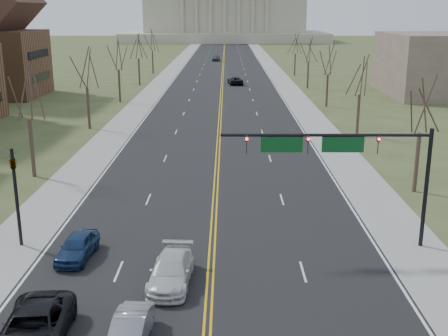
{
  "coord_description": "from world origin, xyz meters",
  "views": [
    {
      "loc": [
        0.84,
        -17.68,
        13.65
      ],
      "look_at": [
        0.68,
        20.05,
        3.0
      ],
      "focal_mm": 45.0,
      "sensor_mm": 36.0,
      "label": 1
    }
  ],
  "objects_px": {
    "car_sb_outer_lead": "(33,329)",
    "car_sb_inner_second": "(171,271)",
    "signal_mast": "(341,153)",
    "signal_left": "(15,186)",
    "car_far_sb": "(216,58)",
    "car_sb_outer_second": "(77,246)",
    "car_sb_inner_lead": "(130,331)",
    "car_far_nb": "(235,80)"
  },
  "relations": [
    {
      "from": "car_sb_outer_lead",
      "to": "car_far_sb",
      "type": "relative_size",
      "value": 1.19
    },
    {
      "from": "signal_mast",
      "to": "signal_left",
      "type": "relative_size",
      "value": 2.02
    },
    {
      "from": "signal_mast",
      "to": "car_sb_inner_second",
      "type": "height_order",
      "value": "signal_mast"
    },
    {
      "from": "car_sb_outer_lead",
      "to": "car_sb_outer_second",
      "type": "xyz_separation_m",
      "value": [
        -0.4,
        8.72,
        -0.1
      ]
    },
    {
      "from": "signal_left",
      "to": "car_far_sb",
      "type": "height_order",
      "value": "signal_left"
    },
    {
      "from": "car_sb_inner_second",
      "to": "car_far_sb",
      "type": "xyz_separation_m",
      "value": [
        -0.13,
        131.94,
        0.11
      ]
    },
    {
      "from": "car_sb_inner_lead",
      "to": "car_far_nb",
      "type": "height_order",
      "value": "car_far_nb"
    },
    {
      "from": "car_far_sb",
      "to": "car_sb_outer_lead",
      "type": "bearing_deg",
      "value": -88.69
    },
    {
      "from": "signal_left",
      "to": "signal_mast",
      "type": "bearing_deg",
      "value": -0.0
    },
    {
      "from": "signal_left",
      "to": "car_sb_inner_second",
      "type": "relative_size",
      "value": 1.2
    },
    {
      "from": "car_sb_outer_lead",
      "to": "car_sb_outer_second",
      "type": "relative_size",
      "value": 1.4
    },
    {
      "from": "car_sb_inner_lead",
      "to": "car_sb_outer_lead",
      "type": "xyz_separation_m",
      "value": [
        -4.02,
        -0.1,
        0.14
      ]
    },
    {
      "from": "signal_mast",
      "to": "car_far_nb",
      "type": "relative_size",
      "value": 2.28
    },
    {
      "from": "signal_mast",
      "to": "car_sb_inner_second",
      "type": "xyz_separation_m",
      "value": [
        -9.43,
        -4.91,
        -5.03
      ]
    },
    {
      "from": "car_far_sb",
      "to": "car_sb_outer_second",
      "type": "bearing_deg",
      "value": -89.01
    },
    {
      "from": "car_sb_outer_lead",
      "to": "car_far_sb",
      "type": "distance_m",
      "value": 137.63
    },
    {
      "from": "car_sb_inner_lead",
      "to": "car_far_nb",
      "type": "relative_size",
      "value": 0.76
    },
    {
      "from": "signal_mast",
      "to": "car_sb_outer_second",
      "type": "relative_size",
      "value": 2.94
    },
    {
      "from": "car_sb_inner_second",
      "to": "car_far_nb",
      "type": "xyz_separation_m",
      "value": [
        4.48,
        80.73,
        0.01
      ]
    },
    {
      "from": "car_sb_inner_lead",
      "to": "car_sb_outer_second",
      "type": "height_order",
      "value": "car_sb_outer_second"
    },
    {
      "from": "car_sb_outer_lead",
      "to": "car_sb_inner_lead",
      "type": "bearing_deg",
      "value": -2.32
    },
    {
      "from": "car_sb_inner_second",
      "to": "car_sb_outer_second",
      "type": "distance_m",
      "value": 6.44
    },
    {
      "from": "signal_mast",
      "to": "car_sb_inner_lead",
      "type": "height_order",
      "value": "signal_mast"
    },
    {
      "from": "car_sb_inner_second",
      "to": "car_sb_outer_second",
      "type": "relative_size",
      "value": 1.21
    },
    {
      "from": "signal_mast",
      "to": "signal_left",
      "type": "distance_m",
      "value": 19.06
    },
    {
      "from": "signal_left",
      "to": "car_sb_outer_lead",
      "type": "relative_size",
      "value": 1.04
    },
    {
      "from": "car_sb_inner_lead",
      "to": "car_far_sb",
      "type": "relative_size",
      "value": 0.83
    },
    {
      "from": "car_sb_outer_second",
      "to": "car_far_sb",
      "type": "height_order",
      "value": "car_far_sb"
    },
    {
      "from": "car_sb_inner_lead",
      "to": "car_sb_outer_lead",
      "type": "height_order",
      "value": "car_sb_outer_lead"
    },
    {
      "from": "car_far_sb",
      "to": "car_far_nb",
      "type": "bearing_deg",
      "value": -81.42
    },
    {
      "from": "signal_left",
      "to": "car_sb_outer_second",
      "type": "xyz_separation_m",
      "value": [
        3.88,
        -1.79,
        -3.0
      ]
    },
    {
      "from": "car_sb_inner_second",
      "to": "car_sb_outer_second",
      "type": "height_order",
      "value": "car_sb_inner_second"
    },
    {
      "from": "signal_left",
      "to": "car_far_sb",
      "type": "xyz_separation_m",
      "value": [
        9.39,
        127.03,
        -2.87
      ]
    },
    {
      "from": "car_sb_inner_lead",
      "to": "signal_mast",
      "type": "bearing_deg",
      "value": 48.37
    },
    {
      "from": "car_sb_inner_second",
      "to": "car_sb_outer_second",
      "type": "bearing_deg",
      "value": 154.59
    },
    {
      "from": "car_sb_outer_second",
      "to": "car_far_nb",
      "type": "xyz_separation_m",
      "value": [
        10.11,
        77.61,
        0.04
      ]
    },
    {
      "from": "signal_left",
      "to": "car_sb_inner_lead",
      "type": "relative_size",
      "value": 1.49
    },
    {
      "from": "signal_left",
      "to": "car_sb_outer_second",
      "type": "height_order",
      "value": "signal_left"
    },
    {
      "from": "car_sb_outer_lead",
      "to": "car_far_nb",
      "type": "height_order",
      "value": "car_sb_outer_lead"
    },
    {
      "from": "signal_mast",
      "to": "car_sb_inner_second",
      "type": "relative_size",
      "value": 2.43
    },
    {
      "from": "signal_mast",
      "to": "car_far_nb",
      "type": "height_order",
      "value": "signal_mast"
    },
    {
      "from": "car_sb_outer_lead",
      "to": "car_sb_inner_second",
      "type": "distance_m",
      "value": 7.66
    }
  ]
}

